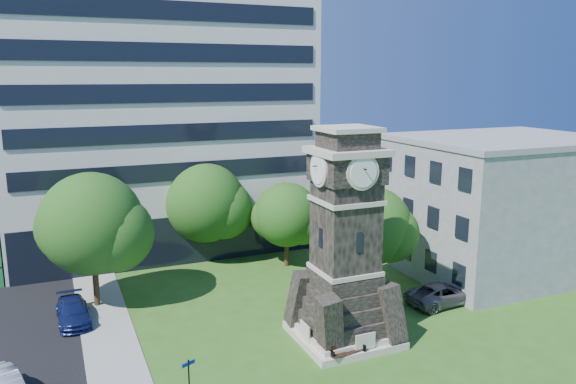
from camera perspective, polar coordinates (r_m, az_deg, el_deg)
name	(u,v)px	position (r m, az deg, el deg)	size (l,w,h in m)	color
ground	(311,364)	(30.92, 2.37, -17.06)	(160.00, 160.00, 0.00)	#2E5719
sidewalk	(113,355)	(33.05, -17.32, -15.56)	(3.00, 70.00, 0.06)	gray
clock_tower	(345,251)	(31.75, 5.81, -5.95)	(5.40, 5.40, 12.22)	beige
office_tall	(152,84)	(51.01, -13.66, 10.65)	(26.20, 15.11, 28.60)	silver
office_low	(501,204)	(46.38, 20.80, -1.11)	(15.20, 12.20, 10.40)	#9DA0A2
car_street_north	(73,312)	(37.67, -21.00, -11.29)	(1.85, 4.56, 1.32)	navy
car_east_lot	(443,294)	(39.20, 15.45, -9.92)	(2.38, 5.16, 1.44)	#4D4E52
park_bench	(346,351)	(31.18, 5.96, -15.73)	(2.00, 0.53, 1.03)	black
street_sign	(189,382)	(26.22, -10.02, -18.49)	(0.68, 0.07, 2.82)	black
tree_nw	(93,227)	(38.22, -19.17, -3.37)	(7.31, 6.64, 8.92)	#332114
tree_nc	(206,205)	(45.67, -8.32, -1.29)	(7.10, 6.46, 8.13)	#332114
tree_ne	(288,217)	(44.16, -0.05, -2.52)	(5.60, 5.09, 6.74)	#332114
tree_east	(373,228)	(39.53, 8.65, -3.66)	(6.00, 5.45, 7.41)	#332114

